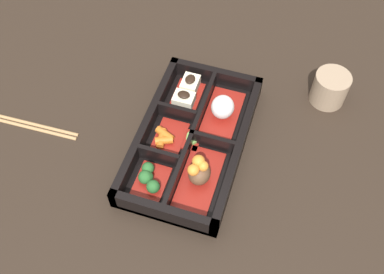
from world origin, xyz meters
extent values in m
plane|color=black|center=(0.00, 0.00, 0.00)|extent=(3.00, 3.00, 0.00)
cube|color=black|center=(0.00, 0.00, 0.01)|extent=(0.33, 0.19, 0.01)
cube|color=black|center=(0.00, -0.09, 0.02)|extent=(0.33, 0.01, 0.04)
cube|color=black|center=(0.00, 0.09, 0.02)|extent=(0.33, 0.01, 0.04)
cube|color=black|center=(-0.16, 0.00, 0.02)|extent=(0.01, 0.19, 0.04)
cube|color=black|center=(0.16, 0.00, 0.02)|extent=(0.01, 0.19, 0.04)
cube|color=black|center=(0.00, 0.00, 0.02)|extent=(0.30, 0.01, 0.04)
cube|color=black|center=(-0.04, -0.04, 0.02)|extent=(0.01, 0.08, 0.04)
cube|color=black|center=(0.06, -0.04, 0.02)|extent=(0.01, 0.08, 0.04)
cube|color=black|center=(0.00, 0.04, 0.02)|extent=(0.01, 0.09, 0.04)
cube|color=maroon|center=(-0.07, 0.04, 0.01)|extent=(0.13, 0.06, 0.01)
ellipsoid|color=silver|center=(-0.07, 0.04, 0.04)|extent=(0.05, 0.04, 0.05)
cube|color=maroon|center=(0.07, 0.04, 0.01)|extent=(0.13, 0.06, 0.01)
ellipsoid|color=brown|center=(0.07, 0.04, 0.03)|extent=(0.04, 0.04, 0.04)
sphere|color=orange|center=(0.08, 0.03, 0.06)|extent=(0.02, 0.02, 0.02)
sphere|color=orange|center=(0.07, 0.04, 0.06)|extent=(0.02, 0.02, 0.02)
sphere|color=orange|center=(0.06, 0.03, 0.06)|extent=(0.02, 0.02, 0.02)
cube|color=maroon|center=(-0.10, -0.04, 0.01)|extent=(0.08, 0.05, 0.01)
cube|color=beige|center=(-0.12, -0.04, 0.03)|extent=(0.04, 0.03, 0.02)
ellipsoid|color=black|center=(-0.12, -0.04, 0.04)|extent=(0.03, 0.02, 0.01)
cube|color=beige|center=(-0.08, -0.04, 0.03)|extent=(0.03, 0.04, 0.02)
ellipsoid|color=black|center=(-0.08, -0.04, 0.04)|extent=(0.02, 0.02, 0.01)
cube|color=maroon|center=(0.01, -0.04, 0.01)|extent=(0.08, 0.05, 0.01)
cylinder|color=#D1661E|center=(0.01, -0.05, 0.02)|extent=(0.03, 0.04, 0.01)
cylinder|color=#D1661E|center=(0.02, -0.05, 0.02)|extent=(0.03, 0.04, 0.01)
cylinder|color=#D1661E|center=(0.02, -0.05, 0.02)|extent=(0.04, 0.02, 0.01)
cube|color=maroon|center=(0.10, -0.04, 0.01)|extent=(0.07, 0.05, 0.01)
sphere|color=#265B28|center=(0.12, -0.03, 0.03)|extent=(0.02, 0.02, 0.02)
sphere|color=#265B28|center=(0.09, -0.05, 0.03)|extent=(0.02, 0.02, 0.02)
sphere|color=#265B28|center=(0.11, -0.05, 0.03)|extent=(0.02, 0.02, 0.02)
sphere|color=#265B28|center=(0.10, -0.05, 0.03)|extent=(0.02, 0.02, 0.02)
cube|color=maroon|center=(0.00, 0.00, 0.01)|extent=(0.04, 0.03, 0.01)
cylinder|color=#75A84C|center=(-0.01, 0.00, 0.02)|extent=(0.02, 0.02, 0.00)
cylinder|color=#75A84C|center=(0.00, 0.00, 0.02)|extent=(0.02, 0.02, 0.01)
cylinder|color=gray|center=(-0.19, 0.22, 0.03)|extent=(0.07, 0.07, 0.07)
cylinder|color=#597A38|center=(-0.19, 0.22, 0.06)|extent=(0.06, 0.06, 0.01)
cylinder|color=#A87F51|center=(0.05, -0.32, 0.00)|extent=(0.01, 0.21, 0.01)
cylinder|color=#A87F51|center=(0.06, -0.32, 0.00)|extent=(0.01, 0.21, 0.01)
camera|label=1|loc=(0.44, 0.14, 0.71)|focal=42.00mm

